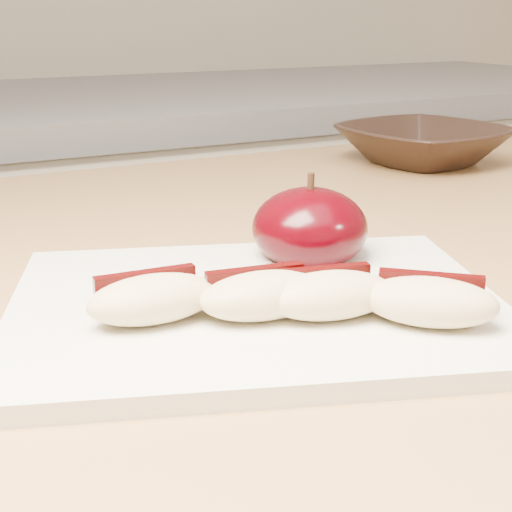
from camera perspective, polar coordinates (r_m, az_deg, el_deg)
name	(u,v)px	position (r m, az deg, el deg)	size (l,w,h in m)	color
back_cabinet	(16,379)	(1.29, -18.68, -9.34)	(2.40, 0.62, 0.94)	silver
cutting_board	(256,307)	(0.40, 0.00, -4.11)	(0.27, 0.20, 0.01)	beige
apple_half	(310,228)	(0.46, 4.32, 2.24)	(0.09, 0.09, 0.06)	black
apple_wedge_a	(152,298)	(0.37, -8.30, -3.36)	(0.07, 0.04, 0.02)	tan
apple_wedge_b	(262,294)	(0.37, 0.52, -3.10)	(0.07, 0.04, 0.02)	tan
apple_wedge_c	(329,294)	(0.37, 5.86, -3.06)	(0.07, 0.05, 0.02)	tan
apple_wedge_d	(430,301)	(0.37, 13.74, -3.51)	(0.07, 0.07, 0.02)	tan
bowl	(422,144)	(0.83, 13.16, 8.68)	(0.17, 0.17, 0.04)	black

